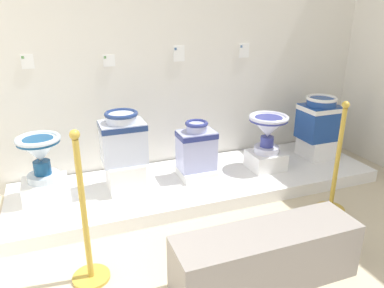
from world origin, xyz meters
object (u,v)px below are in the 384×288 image
antique_toilet_broad_patterned (123,137)px  antique_toilet_rightmost (319,117)px  antique_toilet_squat_floral (40,152)px  stanchion_post_near_left (87,238)px  antique_toilet_central_ornate (268,128)px  info_placard_first (27,61)px  info_placard_fourth (244,50)px  info_placard_second (109,60)px  plinth_block_tall_cobalt (196,172)px  plinth_block_central_ornate (265,160)px  plinth_block_broad_patterned (125,175)px  stanchion_post_near_right (334,180)px  antique_toilet_tall_cobalt (196,146)px  info_placard_third (179,53)px  museum_bench (266,257)px  plinth_block_squat_floral (46,189)px  plinth_block_rightmost (316,147)px

antique_toilet_broad_patterned → antique_toilet_rightmost: size_ratio=1.00×
antique_toilet_squat_floral → stanchion_post_near_left: stanchion_post_near_left is taller
antique_toilet_central_ornate → info_placard_first: bearing=165.5°
info_placard_fourth → info_placard_second: bearing=-180.0°
antique_toilet_squat_floral → plinth_block_tall_cobalt: 1.49m
plinth_block_central_ornate → info_placard_second: info_placard_second is taller
plinth_block_broad_patterned → plinth_block_tall_cobalt: size_ratio=1.06×
antique_toilet_rightmost → stanchion_post_near_right: stanchion_post_near_right is taller
antique_toilet_broad_patterned → antique_toilet_tall_cobalt: (0.72, -0.00, -0.19)m
antique_toilet_tall_cobalt → stanchion_post_near_right: bearing=-41.0°
info_placard_second → info_placard_third: bearing=0.0°
antique_toilet_central_ornate → stanchion_post_near_left: bearing=-154.1°
antique_toilet_broad_patterned → info_placard_first: size_ratio=3.74×
info_placard_second → stanchion_post_near_left: (-0.45, -1.51, -0.93)m
antique_toilet_rightmost → info_placard_second: size_ratio=4.24×
antique_toilet_squat_floral → plinth_block_broad_patterned: 0.78m
info_placard_third → stanchion_post_near_right: size_ratio=0.16×
museum_bench → plinth_block_squat_floral: bearing=132.2°
antique_toilet_central_ornate → plinth_block_tall_cobalt: bearing=174.9°
antique_toilet_squat_floral → plinth_block_squat_floral: bearing=0.0°
info_placard_second → museum_bench: (0.65, -1.95, -1.06)m
stanchion_post_near_right → museum_bench: (-1.05, -0.60, -0.11)m
antique_toilet_rightmost → info_placard_first: (-2.91, 0.49, 0.69)m
antique_toilet_broad_patterned → antique_toilet_rightmost: 2.19m
plinth_block_rightmost → stanchion_post_near_left: bearing=-158.8°
plinth_block_squat_floral → plinth_block_tall_cobalt: plinth_block_squat_floral is taller
plinth_block_squat_floral → plinth_block_rightmost: bearing=-0.6°
info_placard_second → info_placard_third: (0.72, 0.00, 0.04)m
antique_toilet_rightmost → museum_bench: 2.16m
info_placard_fourth → stanchion_post_near_right: size_ratio=0.15×
plinth_block_rightmost → info_placard_third: info_placard_third is taller
antique_toilet_tall_cobalt → plinth_block_central_ornate: antique_toilet_tall_cobalt is taller
plinth_block_broad_patterned → antique_toilet_broad_patterned: size_ratio=0.77×
plinth_block_rightmost → plinth_block_tall_cobalt: bearing=-179.4°
plinth_block_rightmost → info_placard_third: (-1.47, 0.49, 1.06)m
plinth_block_broad_patterned → info_placard_second: 1.11m
info_placard_first → info_placard_fourth: bearing=0.0°
antique_toilet_central_ornate → info_placard_second: info_placard_second is taller
info_placard_first → antique_toilet_squat_floral: bearing=-88.6°
antique_toilet_tall_cobalt → info_placard_fourth: (0.75, 0.50, 0.84)m
antique_toilet_rightmost → plinth_block_tall_cobalt: bearing=-179.4°
antique_toilet_rightmost → info_placard_third: size_ratio=3.01×
antique_toilet_central_ornate → info_placard_first: (-2.20, 0.57, 0.71)m
antique_toilet_central_ornate → info_placard_third: bearing=143.2°
antique_toilet_squat_floral → plinth_block_rightmost: 2.92m
info_placard_third → info_placard_fourth: size_ratio=1.06×
plinth_block_central_ornate → stanchion_post_near_left: bearing=-154.1°
plinth_block_squat_floral → stanchion_post_near_left: stanchion_post_near_left is taller
antique_toilet_broad_patterned → info_placard_second: info_placard_second is taller
info_placard_first → stanchion_post_near_right: size_ratio=0.12×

